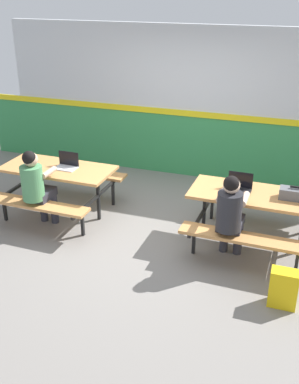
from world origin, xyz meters
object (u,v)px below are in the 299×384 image
Objects in this scene: student_nearer at (36,184)px; student_further at (230,212)px; laptop_dark at (239,187)px; toolbox_grey at (296,194)px; backpack_dark at (283,288)px; picnic_table_right at (253,205)px; picnic_table_left at (59,178)px; laptop_silver at (67,165)px.

student_nearer is 1.00× the size of student_further.
laptop_dark is (0.00, 0.59, 0.08)m from student_further.
backpack_dark is (0.01, -1.18, -0.60)m from toolbox_grey.
picnic_table_left is at bearing -179.26° from picnic_table_right.
student_nearer reaches higher than backpack_dark.
student_nearer is 3.47m from backpack_dark.
toolbox_grey is at bearing -0.13° from laptop_silver.
picnic_table_left is 4.13× the size of toolbox_grey.
toolbox_grey is at bearing 37.26° from student_further.
student_nearer reaches higher than picnic_table_right.
laptop_dark is at bearing 89.56° from student_further.
picnic_table_right is at bearing 11.70° from student_nearer.
laptop_silver is at bearing -179.02° from laptop_dark.
laptop_silver is (-2.71, -0.00, 0.21)m from picnic_table_right.
picnic_table_right is 0.61m from student_further.
laptop_dark is 0.81× the size of toolbox_grey.
student_further is (2.63, -0.52, 0.14)m from picnic_table_left.
backpack_dark is at bearing -10.05° from student_nearer.
student_nearer reaches higher than laptop_dark.
picnic_table_left is 2.84m from picnic_table_right.
picnic_table_right is 1.37× the size of student_nearer.
student_nearer is at bearing -104.93° from laptop_silver.
toolbox_grey reaches higher than picnic_table_left.
picnic_table_left is at bearing -179.53° from toolbox_grey.
laptop_dark is at bearing 13.41° from student_nearer.
student_further is at bearing -90.44° from laptop_dark.
laptop_silver is (0.16, 0.59, 0.08)m from student_nearer.
backpack_dark is at bearing -89.38° from toolbox_grey.
student_further is 2.56m from laptop_silver.
student_further is 1.09m from backpack_dark.
picnic_table_left is at bearing -178.31° from laptop_dark.
student_further is 0.60m from laptop_dark.
picnic_table_left is 1.00× the size of picnic_table_right.
backpack_dark is (0.72, -1.23, -0.57)m from laptop_dark.
laptop_silver is (-2.50, 0.55, 0.08)m from student_further.
toolbox_grey is 0.91× the size of backpack_dark.
student_nearer is at bearing -166.59° from laptop_dark.
picnic_table_left is 2.65m from laptop_dark.
toolbox_grey is (3.37, 0.58, 0.10)m from student_nearer.
picnic_table_left is 0.26m from laptop_silver.
laptop_dark is 0.71m from toolbox_grey.
toolbox_grey is (3.35, 0.03, 0.24)m from picnic_table_left.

